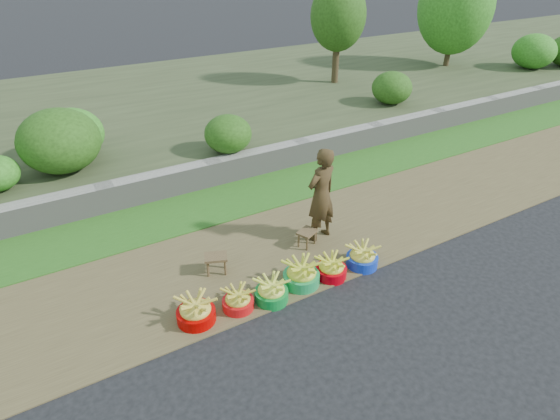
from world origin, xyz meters
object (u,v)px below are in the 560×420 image
stool_left (216,259)px  basin_f (362,257)px  basin_d (301,275)px  basin_e (331,268)px  basin_c (271,291)px  stool_right (307,234)px  basin_a (196,311)px  basin_b (238,300)px  vendor_woman (321,195)px

stool_left → basin_f: bearing=-25.8°
basin_d → basin_e: bearing=-8.8°
basin_c → basin_d: (0.57, 0.09, 0.02)m
stool_left → stool_right: (1.63, -0.09, -0.02)m
basin_a → stool_right: 2.43m
basin_a → basin_c: basin_a is taller
basin_a → basin_d: (1.67, -0.06, 0.01)m
basin_b → basin_a: bearing=174.2°
basin_b → vendor_woman: vendor_woman is taller
basin_b → vendor_woman: bearing=24.5°
basin_b → basin_c: size_ratio=0.91×
basin_c → stool_right: (1.21, 0.91, 0.08)m
basin_f → stool_right: bearing=116.5°
basin_c → basin_a: bearing=172.3°
basin_c → basin_f: basin_f is taller
basin_e → basin_f: (0.60, -0.02, 0.01)m
basin_e → vendor_woman: bearing=64.7°
stool_right → vendor_woman: size_ratio=0.24×
basin_f → basin_e: bearing=178.3°
basin_c → basin_e: 1.07m
basin_f → stool_left: basin_f is taller
basin_d → vendor_woman: bearing=43.5°
basin_d → basin_e: size_ratio=1.15×
basin_f → stool_left: bearing=154.2°
basin_b → basin_f: basin_f is taller
basin_f → vendor_woman: vendor_woman is taller
basin_d → stool_right: bearing=51.9°
basin_c → stool_right: bearing=36.8°
basin_b → basin_f: size_ratio=0.88×
basin_c → vendor_woman: (1.55, 1.01, 0.69)m
basin_d → vendor_woman: vendor_woman is taller
stool_left → stool_right: size_ratio=1.07×
basin_a → basin_c: (1.10, -0.15, -0.01)m
basin_f → stool_right: (-0.46, 0.91, 0.08)m
vendor_woman → basin_d: bearing=31.1°
basin_b → basin_d: size_ratio=0.81×
stool_right → basin_d: bearing=-128.1°
basin_a → stool_right: basin_a is taller
basin_a → stool_left: bearing=51.4°
vendor_woman → basin_a: bearing=5.7°
vendor_woman → basin_c: bearing=20.9°
basin_d → basin_f: bearing=-4.9°
basin_c → basin_f: (1.67, -0.01, 0.00)m
basin_e → stool_left: bearing=146.4°
basin_a → basin_b: bearing=-5.8°
basin_a → basin_b: basin_a is taller
basin_c → basin_f: bearing=-0.3°
stool_left → vendor_woman: vendor_woman is taller
basin_a → basin_e: basin_a is taller
basin_b → stool_left: (0.08, 0.91, 0.11)m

